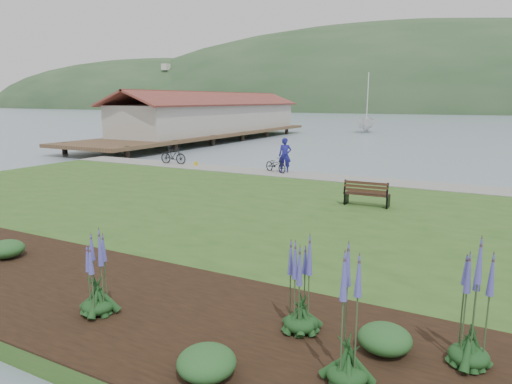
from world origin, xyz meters
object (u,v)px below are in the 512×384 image
(park_bench, at_px, (367,193))
(sailboat, at_px, (366,132))
(person, at_px, (285,152))
(bicycle_a, at_px, (276,164))

(park_bench, xyz_separation_m, sailboat, (-12.36, 47.12, -0.92))
(person, height_order, bicycle_a, person)
(person, distance_m, sailboat, 41.42)
(bicycle_a, bearing_deg, person, -48.85)
(park_bench, bearing_deg, person, 133.65)
(person, relative_size, bicycle_a, 1.34)
(bicycle_a, distance_m, sailboat, 41.47)
(park_bench, height_order, sailboat, sailboat)
(person, bearing_deg, bicycle_a, 172.04)
(person, height_order, sailboat, sailboat)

